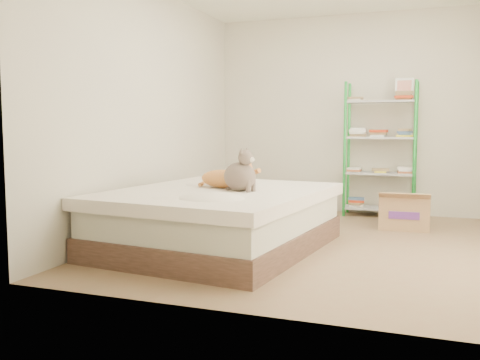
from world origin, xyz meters
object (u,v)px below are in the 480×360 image
at_px(orange_cat, 223,176).
at_px(cardboard_box, 404,212).
at_px(bed, 219,219).
at_px(shelf_unit, 381,151).
at_px(grey_cat, 240,170).
at_px(white_bin, 298,198).

height_order(orange_cat, cardboard_box, orange_cat).
bearing_deg(bed, shelf_unit, 69.44).
height_order(grey_cat, white_bin, grey_cat).
height_order(bed, orange_cat, orange_cat).
bearing_deg(cardboard_box, orange_cat, -138.95).
height_order(cardboard_box, white_bin, cardboard_box).
distance_m(shelf_unit, cardboard_box, 1.05).
distance_m(bed, white_bin, 2.16).
bearing_deg(shelf_unit, cardboard_box, -65.36).
bearing_deg(white_bin, bed, -95.68).
xyz_separation_m(grey_cat, white_bin, (-0.00, 2.17, -0.53)).
distance_m(bed, shelf_unit, 2.75).
xyz_separation_m(shelf_unit, white_bin, (-1.00, -0.26, -0.61)).
distance_m(orange_cat, cardboard_box, 2.22).
xyz_separation_m(shelf_unit, cardboard_box, (0.35, -0.76, -0.64)).
xyz_separation_m(bed, white_bin, (0.21, 2.15, -0.06)).
bearing_deg(cardboard_box, bed, -135.84).
height_order(bed, grey_cat, grey_cat).
relative_size(cardboard_box, white_bin, 1.30).
bearing_deg(grey_cat, bed, 98.60).
relative_size(orange_cat, cardboard_box, 0.99).
bearing_deg(shelf_unit, grey_cat, -112.41).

